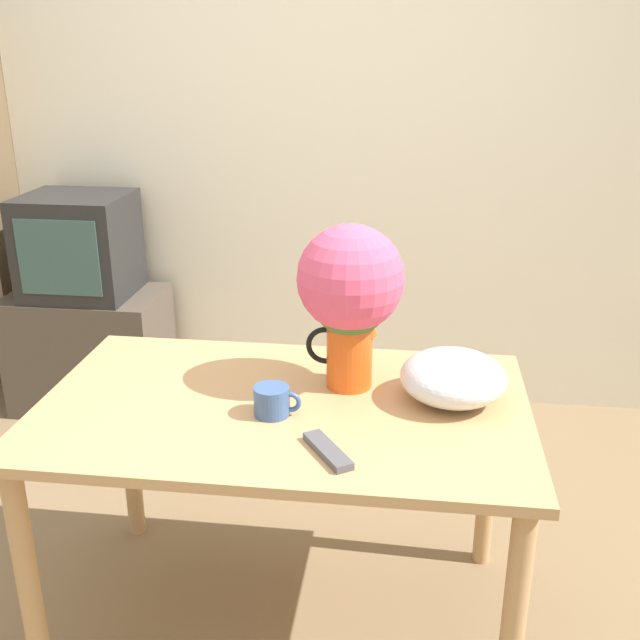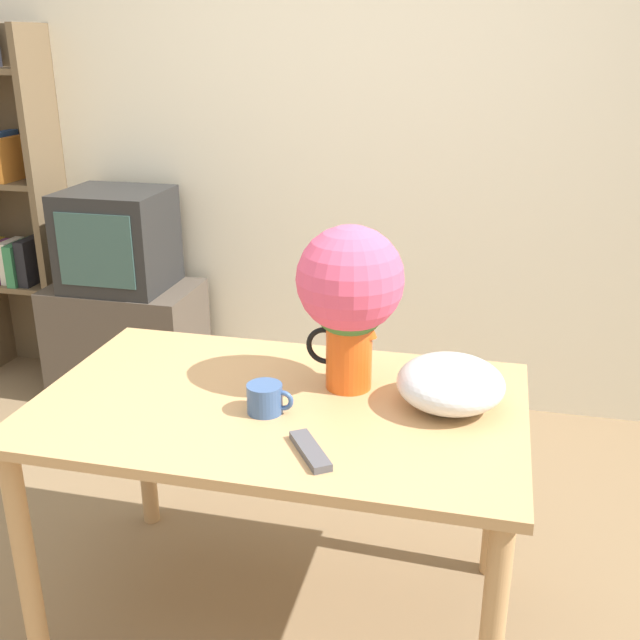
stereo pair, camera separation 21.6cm
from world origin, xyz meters
TOP-DOWN VIEW (x-y plane):
  - wall_back at (0.00, 1.83)m, footprint 8.00×0.05m
  - table at (0.12, 0.16)m, footprint 1.38×0.85m
  - flower_vase at (0.29, 0.30)m, footprint 0.31×0.31m
  - coffee_mug at (0.10, 0.09)m, footprint 0.13×0.10m
  - white_bowl at (0.59, 0.24)m, footprint 0.30×0.30m
  - remote_control at (0.27, -0.10)m, footprint 0.14×0.18m
  - tv_stand at (-1.09, 1.51)m, footprint 0.72×0.44m
  - tv_set at (-1.09, 1.51)m, footprint 0.48×0.43m

SIDE VIEW (x-z plane):
  - tv_stand at x=-1.09m, z-range 0.00..0.58m
  - table at x=0.12m, z-range 0.28..1.04m
  - remote_control at x=0.27m, z-range 0.76..0.78m
  - coffee_mug at x=0.10m, z-range 0.76..0.84m
  - tv_set at x=-1.09m, z-range 0.58..1.06m
  - white_bowl at x=0.59m, z-range 0.76..0.91m
  - flower_vase at x=0.29m, z-range 0.82..1.30m
  - wall_back at x=0.00m, z-range 0.00..2.60m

